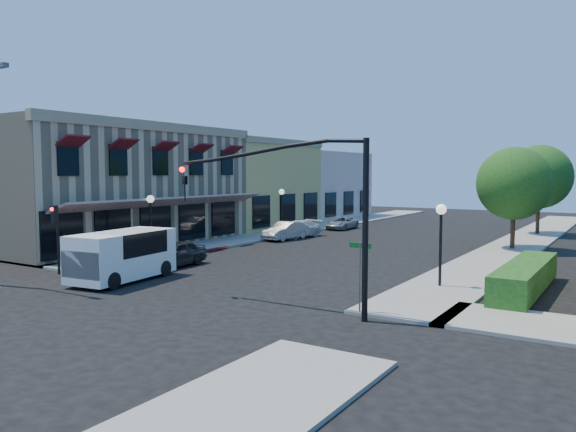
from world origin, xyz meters
The scene contains 22 objects.
ground centered at (0.00, 0.00, 0.00)m, with size 120.00×120.00×0.00m, color black.
sidewalk_left centered at (-8.75, 27.00, 0.06)m, with size 3.50×50.00×0.12m, color gray.
sidewalk_right centered at (8.75, 27.00, 0.06)m, with size 3.50×50.00×0.12m, color gray.
curb_red_strip centered at (-6.90, 8.00, 0.00)m, with size 0.25×10.00×0.06m, color maroon.
corner_brick_building centered at (-15.45, 11.00, 4.01)m, with size 11.77×18.20×8.10m.
yellow_stucco_building centered at (-15.50, 26.00, 3.80)m, with size 10.00×12.00×7.60m, color tan.
pink_stucco_building centered at (-15.50, 38.00, 3.50)m, with size 10.00×12.00×7.00m, color beige.
hedge centered at (11.70, 9.00, 0.00)m, with size 1.40×8.00×1.10m, color #164914.
street_tree_a centered at (8.80, 22.00, 4.19)m, with size 4.56×4.56×6.48m.
street_tree_b centered at (8.80, 32.00, 4.54)m, with size 4.94×4.94×7.02m.
signal_mast_arm centered at (5.86, 1.50, 4.09)m, with size 8.01×0.39×6.00m.
secondary_signal centered at (-8.00, 1.41, 2.32)m, with size 0.28×0.42×3.32m.
street_name_sign centered at (7.50, 2.20, 1.70)m, with size 0.80×0.06×2.50m.
lamppost_left_near centered at (-8.50, 8.00, 2.74)m, with size 0.44×0.44×3.57m.
lamppost_left_far centered at (-8.50, 22.00, 2.74)m, with size 0.44×0.44×3.57m.
lamppost_right_near centered at (8.50, 8.00, 2.74)m, with size 0.44×0.44×3.57m.
lamppost_right_far centered at (8.50, 24.00, 2.74)m, with size 0.44×0.44×3.57m.
white_van centered at (-4.11, 1.95, 1.28)m, with size 2.73×5.23×2.22m.
parked_car_a centered at (-4.80, 6.00, 0.67)m, with size 1.59×3.96×1.35m, color black.
parked_car_b centered at (-6.20, 19.00, 0.65)m, with size 1.38×3.97×1.31m, color #9D9FA2.
parked_car_c centered at (-6.20, 20.70, 0.63)m, with size 1.76×4.34×1.26m, color silver.
parked_car_d centered at (-6.20, 28.00, 0.53)m, with size 1.77×3.83×1.06m, color #979A9C.
Camera 1 is at (15.54, -15.18, 4.89)m, focal length 35.00 mm.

